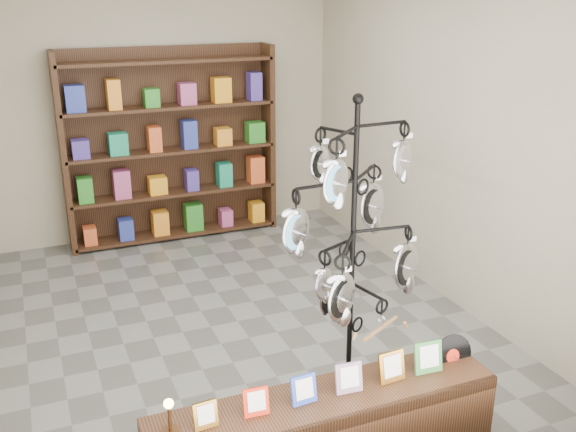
{
  "coord_description": "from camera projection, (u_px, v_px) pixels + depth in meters",
  "views": [
    {
      "loc": [
        -1.55,
        -4.84,
        2.79
      ],
      "look_at": [
        0.07,
        -1.0,
        1.31
      ],
      "focal_mm": 40.0,
      "sensor_mm": 36.0,
      "label": 1
    }
  ],
  "objects": [
    {
      "name": "ground",
      "position": [
        238.0,
        321.0,
        5.71
      ],
      "size": [
        5.0,
        5.0,
        0.0
      ],
      "primitive_type": "plane",
      "color": "slate",
      "rests_on": "ground"
    },
    {
      "name": "room_envelope",
      "position": [
        232.0,
        114.0,
        5.09
      ],
      "size": [
        5.0,
        5.0,
        5.0
      ],
      "color": "#B3A690",
      "rests_on": "ground"
    },
    {
      "name": "display_tree",
      "position": [
        353.0,
        233.0,
        4.26
      ],
      "size": [
        1.2,
        1.2,
        2.18
      ],
      "rotation": [
        0.0,
        0.0,
        0.4
      ],
      "color": "black",
      "rests_on": "ground"
    },
    {
      "name": "back_shelving",
      "position": [
        172.0,
        152.0,
        7.36
      ],
      "size": [
        2.42,
        0.36,
        2.2
      ],
      "color": "black",
      "rests_on": "ground"
    }
  ]
}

